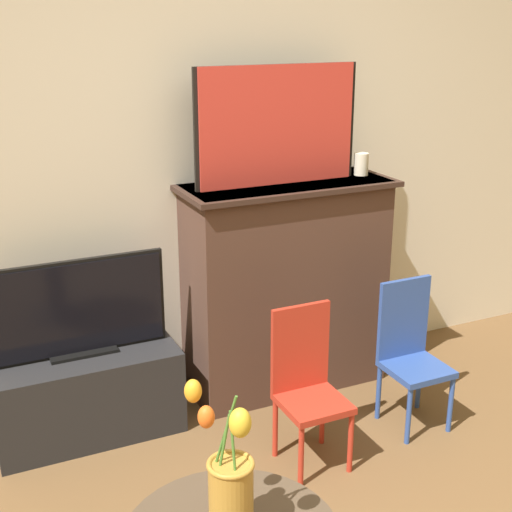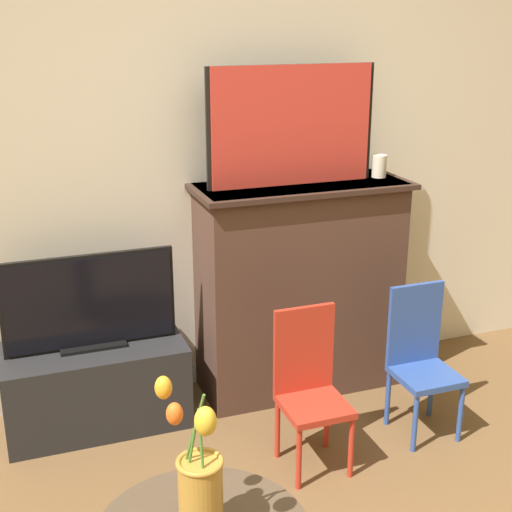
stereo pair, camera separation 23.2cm
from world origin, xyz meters
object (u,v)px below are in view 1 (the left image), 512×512
object	(u,v)px
tv_monitor	(79,309)
chair_red	(307,381)
painting	(278,125)
chair_blue	(410,348)
vase_tulips	(230,488)

from	to	relation	value
tv_monitor	chair_red	world-z (taller)	tv_monitor
painting	chair_red	distance (m)	1.21
chair_blue	vase_tulips	xyz separation A→B (m)	(-1.32, -0.92, 0.26)
vase_tulips	tv_monitor	bearing A→B (deg)	94.22
vase_tulips	chair_red	bearing A→B (deg)	49.80
chair_blue	tv_monitor	bearing A→B (deg)	158.79
painting	tv_monitor	xyz separation A→B (m)	(-1.00, -0.03, -0.76)
tv_monitor	chair_red	size ratio (longest dim) A/B	1.12
tv_monitor	chair_red	bearing A→B (deg)	-36.86
painting	chair_blue	world-z (taller)	painting
tv_monitor	chair_red	xyz separation A→B (m)	(0.83, -0.62, -0.24)
chair_red	chair_blue	distance (m)	0.60
tv_monitor	chair_blue	distance (m)	1.55
tv_monitor	vase_tulips	xyz separation A→B (m)	(0.11, -1.48, 0.01)
painting	vase_tulips	bearing A→B (deg)	-120.75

